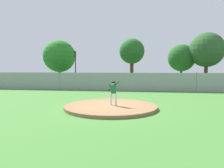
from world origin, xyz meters
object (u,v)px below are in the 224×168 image
Objects in this scene: baseball at (136,105)px; traffic_cone_orange at (163,85)px; parked_car_slate at (184,82)px; parked_car_silver at (59,80)px; parked_car_navy at (92,80)px; pitcher_youth at (113,91)px; parked_car_burgundy at (126,81)px; traffic_light_near at (75,62)px.

traffic_cone_orange is (3.05, 15.61, 0.04)m from baseball.
parked_car_silver is (-16.61, 0.02, 0.05)m from parked_car_slate.
pitcher_youth is at bearing -70.94° from parked_car_navy.
parked_car_burgundy reaches higher than parked_car_slate.
traffic_light_near is at bearing 166.17° from traffic_cone_orange.
parked_car_silver is (-11.03, 14.43, 0.61)m from baseball.
baseball is at bearing -61.68° from traffic_light_near.
parked_car_navy is (-6.54, 14.95, 0.60)m from baseball.
parked_car_navy is 9.63m from traffic_cone_orange.
parked_car_slate is at bearing 68.85° from baseball.
parked_car_burgundy is at bearing 91.25° from pitcher_youth.
parked_car_burgundy is at bearing -163.30° from traffic_cone_orange.
pitcher_youth is at bearing -115.72° from parked_car_slate.
baseball is 18.17m from parked_car_silver.
baseball is 14.30m from parked_car_burgundy.
pitcher_youth is at bearing -105.82° from traffic_cone_orange.
traffic_light_near is (-8.48, 4.67, 2.70)m from parked_car_burgundy.
parked_car_burgundy reaches higher than baseball.
pitcher_youth is 17.37m from parked_car_silver.
parked_car_burgundy reaches higher than parked_car_navy.
traffic_cone_orange is at bearing 78.93° from baseball.
parked_car_navy is 5.98m from traffic_light_near.
pitcher_youth is at bearing -56.22° from parked_car_silver.
parked_car_slate is 2.84m from traffic_cone_orange.
parked_car_slate is 8.27× the size of traffic_cone_orange.
parked_car_burgundy is 4.92m from parked_car_navy.
parked_car_navy is (-4.86, 0.76, -0.01)m from parked_car_burgundy.
pitcher_youth reaches higher than parked_car_slate.
baseball is 21.67m from traffic_light_near.
parked_car_silver is 0.86× the size of traffic_light_near.
parked_car_burgundy is (-1.68, 14.18, 0.61)m from baseball.
baseball is (1.37, 0.01, -0.86)m from pitcher_youth.
parked_car_slate is 16.61m from parked_car_silver.
traffic_light_near is (-15.74, 4.45, 2.74)m from parked_car_slate.
traffic_light_near is at bearing 151.13° from parked_car_burgundy.
traffic_light_near is (0.87, 4.43, 2.69)m from parked_car_silver.
pitcher_youth is at bearing -88.75° from parked_car_burgundy.
pitcher_youth is 16.01m from parked_car_slate.
traffic_light_near is at bearing 118.32° from baseball.
pitcher_youth is 0.34× the size of parked_car_silver.
parked_car_burgundy is at bearing -28.87° from traffic_light_near.
pitcher_youth reaches higher than parked_car_burgundy.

